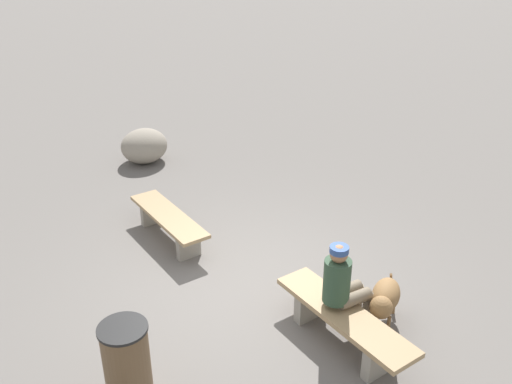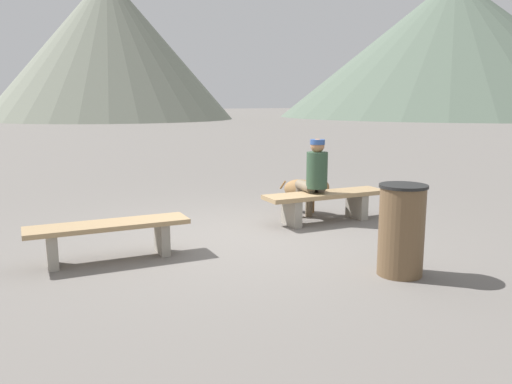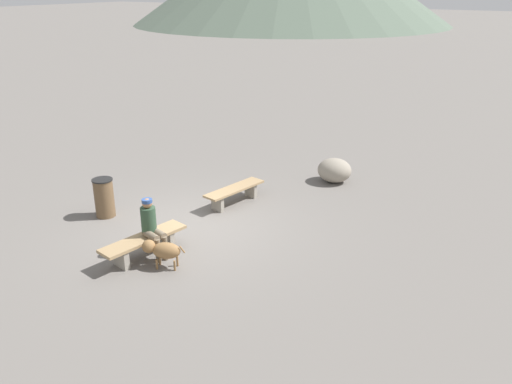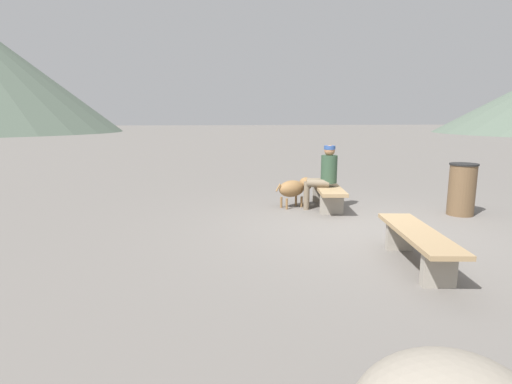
{
  "view_description": "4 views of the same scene",
  "coord_description": "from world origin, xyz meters",
  "px_view_note": "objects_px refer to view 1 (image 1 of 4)",
  "views": [
    {
      "loc": [
        4.31,
        -4.28,
        4.4
      ],
      "look_at": [
        -1.12,
        1.35,
        0.54
      ],
      "focal_mm": 39.16,
      "sensor_mm": 36.0,
      "label": 1
    },
    {
      "loc": [
        -3.65,
        -5.37,
        1.76
      ],
      "look_at": [
        1.03,
        1.0,
        0.36
      ],
      "focal_mm": 35.92,
      "sensor_mm": 36.0,
      "label": 2
    },
    {
      "loc": [
        8.52,
        6.81,
        5.24
      ],
      "look_at": [
        -1.15,
        1.02,
        0.7
      ],
      "focal_mm": 36.78,
      "sensor_mm": 36.0,
      "label": 3
    },
    {
      "loc": [
        -5.83,
        2.74,
        1.72
      ],
      "look_at": [
        1.53,
        1.41,
        0.36
      ],
      "focal_mm": 28.26,
      "sensor_mm": 36.0,
      "label": 4
    }
  ],
  "objects_px": {
    "bench_right": "(344,321)",
    "dog": "(385,298)",
    "bench_left": "(169,221)",
    "boulder": "(144,146)",
    "trash_bin": "(127,365)",
    "seated_person": "(343,284)"
  },
  "relations": [
    {
      "from": "seated_person",
      "to": "boulder",
      "type": "height_order",
      "value": "seated_person"
    },
    {
      "from": "seated_person",
      "to": "boulder",
      "type": "distance_m",
      "value": 6.07
    },
    {
      "from": "trash_bin",
      "to": "bench_right",
      "type": "bearing_deg",
      "value": 64.59
    },
    {
      "from": "bench_left",
      "to": "dog",
      "type": "height_order",
      "value": "dog"
    },
    {
      "from": "bench_right",
      "to": "dog",
      "type": "relative_size",
      "value": 2.38
    },
    {
      "from": "bench_left",
      "to": "bench_right",
      "type": "xyz_separation_m",
      "value": [
        3.26,
        -0.07,
        0.0
      ]
    },
    {
      "from": "seated_person",
      "to": "trash_bin",
      "type": "bearing_deg",
      "value": -95.12
    },
    {
      "from": "bench_right",
      "to": "seated_person",
      "type": "bearing_deg",
      "value": 146.35
    },
    {
      "from": "dog",
      "to": "trash_bin",
      "type": "relative_size",
      "value": 0.87
    },
    {
      "from": "bench_right",
      "to": "seated_person",
      "type": "height_order",
      "value": "seated_person"
    },
    {
      "from": "bench_right",
      "to": "dog",
      "type": "height_order",
      "value": "dog"
    },
    {
      "from": "seated_person",
      "to": "trash_bin",
      "type": "height_order",
      "value": "seated_person"
    },
    {
      "from": "dog",
      "to": "trash_bin",
      "type": "bearing_deg",
      "value": -45.05
    },
    {
      "from": "bench_left",
      "to": "boulder",
      "type": "distance_m",
      "value": 3.15
    },
    {
      "from": "seated_person",
      "to": "boulder",
      "type": "xyz_separation_m",
      "value": [
        -5.87,
        1.49,
        -0.36
      ]
    },
    {
      "from": "trash_bin",
      "to": "boulder",
      "type": "distance_m",
      "value": 6.25
    },
    {
      "from": "bench_right",
      "to": "boulder",
      "type": "height_order",
      "value": "boulder"
    },
    {
      "from": "boulder",
      "to": "dog",
      "type": "bearing_deg",
      "value": -9.24
    },
    {
      "from": "trash_bin",
      "to": "boulder",
      "type": "relative_size",
      "value": 0.99
    },
    {
      "from": "dog",
      "to": "boulder",
      "type": "distance_m",
      "value": 6.23
    },
    {
      "from": "seated_person",
      "to": "trash_bin",
      "type": "relative_size",
      "value": 1.31
    },
    {
      "from": "boulder",
      "to": "seated_person",
      "type": "bearing_deg",
      "value": -14.21
    }
  ]
}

